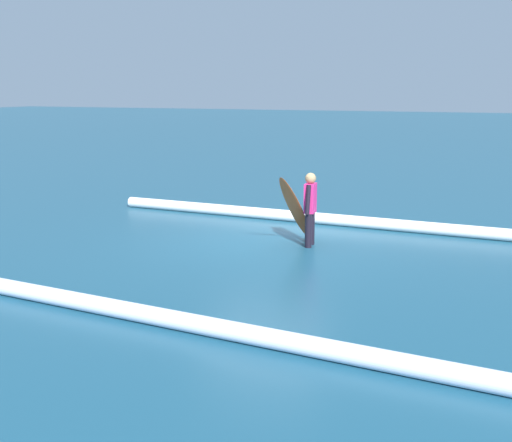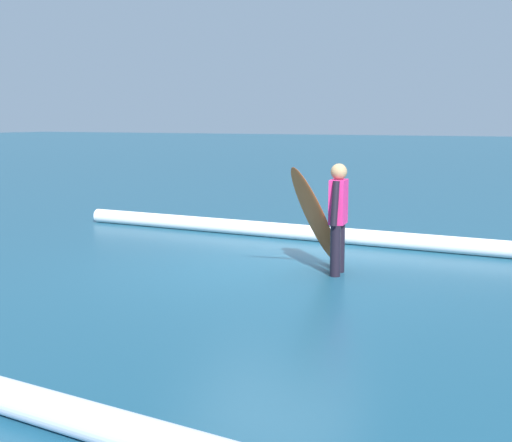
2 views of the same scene
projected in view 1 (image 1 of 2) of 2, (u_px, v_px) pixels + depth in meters
The scene contains 5 objects.
ground_plane at pixel (265, 242), 13.99m from camera, with size 161.61×161.61×0.00m, color navy.
surfer at pixel (310, 205), 13.50m from camera, with size 0.24×0.58×1.51m.
surfboard at pixel (296, 209), 13.61m from camera, with size 0.31×1.71×1.54m.
wave_crest_foreground at pixel (429, 228), 14.76m from camera, with size 0.27×0.27×16.08m, color white.
wave_crest_midground at pixel (146, 314), 9.15m from camera, with size 0.25×0.25×14.36m, color white.
Camera 1 is at (-5.42, 12.51, 3.18)m, focal length 46.77 mm.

